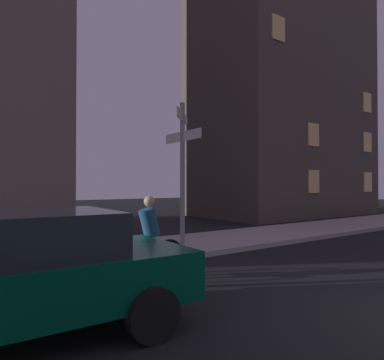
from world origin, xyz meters
The scene contains 5 objects.
sidewalk_kerb centered at (0.00, 6.50, 0.07)m, with size 40.00×2.96×0.14m, color #9E9991.
signpost centered at (-0.43, 5.37, 2.37)m, with size 0.95×1.54×3.76m.
car_near_right centered at (-4.78, 2.61, 0.79)m, with size 4.60×2.13×1.50m.
cyclist centered at (-2.10, 4.15, 0.75)m, with size 1.82×0.32×1.61m.
building_right_block centered at (11.85, 12.35, 8.87)m, with size 10.95×6.33×17.74m.
Camera 1 is at (-5.39, -1.92, 1.82)m, focal length 32.74 mm.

